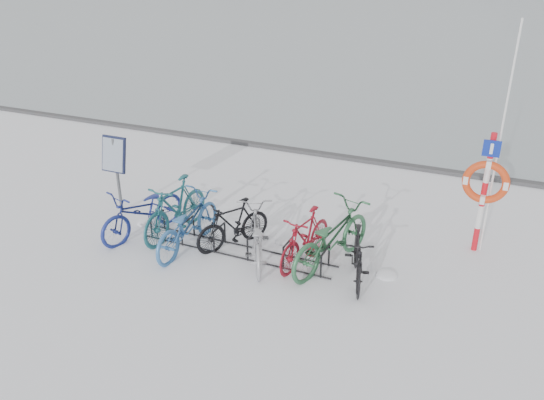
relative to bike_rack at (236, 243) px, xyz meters
The scene contains 14 objects.
ground 0.18m from the bike_rack, ahead, with size 900.00×900.00×0.00m, color white.
quay_edge 5.90m from the bike_rack, 90.00° to the left, with size 400.00×0.25×0.10m, color #3F3F42.
bike_rack is the anchor object (origin of this frame).
info_board 3.37m from the bike_rack, behind, with size 0.59×0.23×1.75m.
lifebuoy_station 4.77m from the bike_rack, 24.15° to the left, with size 0.82×0.23×4.29m.
bike_0 2.08m from the bike_rack, behind, with size 0.71×2.03×1.07m, color navy.
bike_1 1.52m from the bike_rack, behind, with size 0.57×2.01×1.21m, color #1D5862.
bike_2 1.02m from the bike_rack, 166.81° to the right, with size 0.72×2.08×1.09m, color #346BAB.
bike_3 0.40m from the bike_rack, 128.41° to the left, with size 0.46×1.63×0.98m, color black.
bike_4 0.58m from the bike_rack, 10.99° to the right, with size 0.67×1.94×1.02m, color #97989E.
bike_5 1.40m from the bike_rack, ahead, with size 0.49×1.73×1.04m, color maroon.
bike_6 1.87m from the bike_rack, ahead, with size 0.79×2.27×1.19m, color #2C633E.
bike_7 2.41m from the bike_rack, ahead, with size 0.45×1.61×0.97m, color black.
snow_drifts 0.67m from the bike_rack, 48.77° to the left, with size 5.57×0.78×0.18m.
Camera 1 is at (4.28, -7.86, 5.12)m, focal length 35.00 mm.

